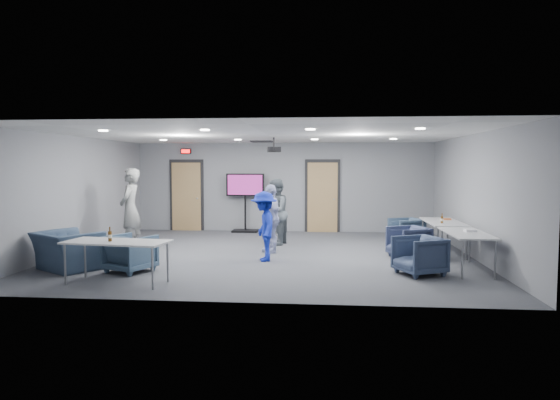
# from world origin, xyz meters

# --- Properties ---
(floor) EXTENTS (9.00, 9.00, 0.00)m
(floor) POSITION_xyz_m (0.00, 0.00, 0.00)
(floor) COLOR #3C3E44
(floor) RESTS_ON ground
(ceiling) EXTENTS (9.00, 9.00, 0.00)m
(ceiling) POSITION_xyz_m (0.00, 0.00, 2.70)
(ceiling) COLOR silver
(ceiling) RESTS_ON wall_back
(wall_back) EXTENTS (9.00, 0.02, 2.70)m
(wall_back) POSITION_xyz_m (0.00, 4.00, 1.35)
(wall_back) COLOR gray
(wall_back) RESTS_ON floor
(wall_front) EXTENTS (9.00, 0.02, 2.70)m
(wall_front) POSITION_xyz_m (0.00, -4.00, 1.35)
(wall_front) COLOR gray
(wall_front) RESTS_ON floor
(wall_left) EXTENTS (0.02, 8.00, 2.70)m
(wall_left) POSITION_xyz_m (-4.50, 0.00, 1.35)
(wall_left) COLOR gray
(wall_left) RESTS_ON floor
(wall_right) EXTENTS (0.02, 8.00, 2.70)m
(wall_right) POSITION_xyz_m (4.50, 0.00, 1.35)
(wall_right) COLOR gray
(wall_right) RESTS_ON floor
(door_left) EXTENTS (1.06, 0.17, 2.24)m
(door_left) POSITION_xyz_m (-3.00, 3.95, 1.07)
(door_left) COLOR black
(door_left) RESTS_ON wall_back
(door_right) EXTENTS (1.06, 0.17, 2.24)m
(door_right) POSITION_xyz_m (1.20, 3.95, 1.07)
(door_right) COLOR black
(door_right) RESTS_ON wall_back
(exit_sign) EXTENTS (0.32, 0.08, 0.16)m
(exit_sign) POSITION_xyz_m (-3.00, 3.93, 2.45)
(exit_sign) COLOR black
(exit_sign) RESTS_ON wall_back
(hvac_diffuser) EXTENTS (0.60, 0.60, 0.03)m
(hvac_diffuser) POSITION_xyz_m (-0.50, 2.80, 2.69)
(hvac_diffuser) COLOR black
(hvac_diffuser) RESTS_ON ceiling
(downlights) EXTENTS (6.18, 3.78, 0.02)m
(downlights) POSITION_xyz_m (0.00, 0.00, 2.68)
(downlights) COLOR white
(downlights) RESTS_ON ceiling
(person_a) EXTENTS (0.51, 0.74, 1.95)m
(person_a) POSITION_xyz_m (-3.36, 0.34, 0.97)
(person_a) COLOR gray
(person_a) RESTS_ON floor
(person_b) EXTENTS (0.79, 0.93, 1.68)m
(person_b) POSITION_xyz_m (0.03, 1.35, 0.84)
(person_b) COLOR #525B62
(person_b) RESTS_ON floor
(person_c) EXTENTS (0.74, 1.00, 1.58)m
(person_c) POSITION_xyz_m (0.03, 0.26, 0.79)
(person_c) COLOR #A9B1D9
(person_c) RESTS_ON floor
(person_d) EXTENTS (0.76, 1.06, 1.47)m
(person_d) POSITION_xyz_m (-0.00, -0.78, 0.74)
(person_d) COLOR #1829A2
(person_d) RESTS_ON floor
(chair_right_a) EXTENTS (0.93, 0.92, 0.67)m
(chair_right_a) POSITION_xyz_m (3.35, 1.75, 0.34)
(chair_right_a) COLOR #394C64
(chair_right_a) RESTS_ON floor
(chair_right_b) EXTENTS (0.99, 0.98, 0.69)m
(chair_right_b) POSITION_xyz_m (3.10, -0.14, 0.35)
(chair_right_b) COLOR #323A56
(chair_right_b) RESTS_ON floor
(chair_right_c) EXTENTS (1.04, 1.02, 0.71)m
(chair_right_c) POSITION_xyz_m (3.02, -1.85, 0.36)
(chair_right_c) COLOR #34415B
(chair_right_c) RESTS_ON floor
(chair_front_a) EXTENTS (1.02, 1.03, 0.72)m
(chair_front_a) POSITION_xyz_m (-2.40, -2.07, 0.36)
(chair_front_a) COLOR #3D536A
(chair_front_a) RESTS_ON floor
(chair_front_b) EXTENTS (1.50, 1.46, 0.74)m
(chair_front_b) POSITION_xyz_m (-3.68, -2.00, 0.37)
(chair_front_b) COLOR #37485F
(chair_front_b) RESTS_ON floor
(table_right_a) EXTENTS (0.76, 1.83, 0.73)m
(table_right_a) POSITION_xyz_m (4.00, 0.57, 0.69)
(table_right_a) COLOR #A5A7A9
(table_right_a) RESTS_ON floor
(table_right_b) EXTENTS (0.73, 1.74, 0.73)m
(table_right_b) POSITION_xyz_m (4.00, -1.33, 0.68)
(table_right_b) COLOR #A5A7A9
(table_right_b) RESTS_ON floor
(table_front_left) EXTENTS (1.83, 0.94, 0.73)m
(table_front_left) POSITION_xyz_m (-2.26, -3.00, 0.68)
(table_front_left) COLOR #A5A7A9
(table_front_left) RESTS_ON floor
(bottle_front) EXTENTS (0.07, 0.07, 0.25)m
(bottle_front) POSITION_xyz_m (-2.36, -3.03, 0.82)
(bottle_front) COLOR #59360F
(bottle_front) RESTS_ON table_front_left
(bottle_right) EXTENTS (0.06, 0.06, 0.22)m
(bottle_right) POSITION_xyz_m (3.88, 0.20, 0.81)
(bottle_right) COLOR #59360F
(bottle_right) RESTS_ON table_right_a
(snack_box) EXTENTS (0.18, 0.13, 0.04)m
(snack_box) POSITION_xyz_m (4.16, 0.89, 0.75)
(snack_box) COLOR #C66431
(snack_box) RESTS_ON table_right_a
(wrapper) EXTENTS (0.24, 0.18, 0.05)m
(wrapper) POSITION_xyz_m (4.10, -1.21, 0.75)
(wrapper) COLOR white
(wrapper) RESTS_ON table_right_b
(tv_stand) EXTENTS (1.16, 0.55, 1.77)m
(tv_stand) POSITION_xyz_m (-1.13, 3.75, 1.00)
(tv_stand) COLOR black
(tv_stand) RESTS_ON floor
(projector) EXTENTS (0.36, 0.34, 0.35)m
(projector) POSITION_xyz_m (0.04, 0.88, 2.41)
(projector) COLOR black
(projector) RESTS_ON ceiling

